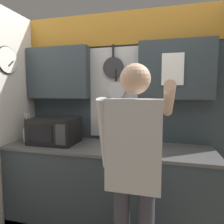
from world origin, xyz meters
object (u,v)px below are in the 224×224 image
at_px(person, 135,162).
at_px(microwave, 55,131).
at_px(utensil_crock, 28,133).
at_px(knife_block, 115,138).

bearing_deg(person, microwave, 147.10).
xyz_separation_m(microwave, utensil_crock, (-0.36, 0.00, -0.05)).
bearing_deg(knife_block, utensil_crock, 179.95).
xyz_separation_m(knife_block, person, (0.31, -0.67, -0.00)).
distance_m(microwave, person, 1.23).
bearing_deg(microwave, utensil_crock, 179.79).
distance_m(microwave, utensil_crock, 0.36).
relative_size(microwave, person, 0.30).
height_order(microwave, utensil_crock, utensil_crock).
relative_size(microwave, utensil_crock, 1.50).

